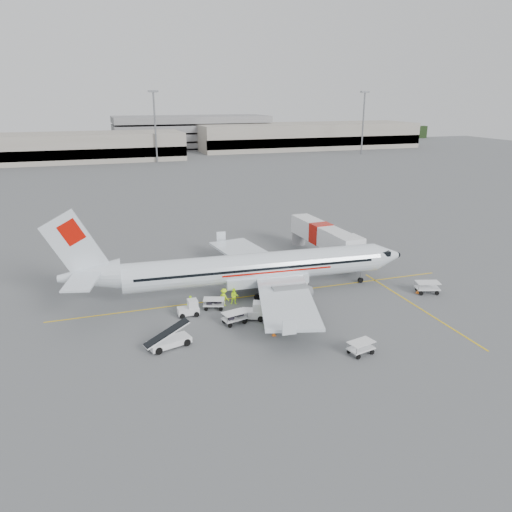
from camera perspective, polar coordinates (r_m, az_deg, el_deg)
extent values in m
plane|color=#56595B|center=(54.20, 0.67, -4.44)|extent=(360.00, 360.00, 0.00)
cube|color=yellow|center=(54.19, 0.67, -4.44)|extent=(44.00, 0.20, 0.01)
cube|color=yellow|center=(53.87, 17.87, -5.49)|extent=(0.20, 20.00, 0.01)
cone|color=orange|center=(57.27, 17.98, -3.82)|extent=(0.33, 0.33, 0.53)
cone|color=orange|center=(63.50, -4.13, -0.76)|extent=(0.43, 0.43, 0.71)
cone|color=orange|center=(45.27, 2.06, -8.78)|extent=(0.33, 0.33, 0.54)
imported|color=#B7EC0F|center=(46.96, 1.29, -6.89)|extent=(0.77, 0.66, 1.80)
imported|color=#B7EC0F|center=(51.56, -2.49, -4.63)|extent=(0.97, 0.84, 1.71)
imported|color=#B7EC0F|center=(51.27, -3.67, -4.70)|extent=(1.25, 1.37, 1.85)
imported|color=#B7EC0F|center=(50.02, -7.46, -5.47)|extent=(1.11, 0.69, 1.77)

